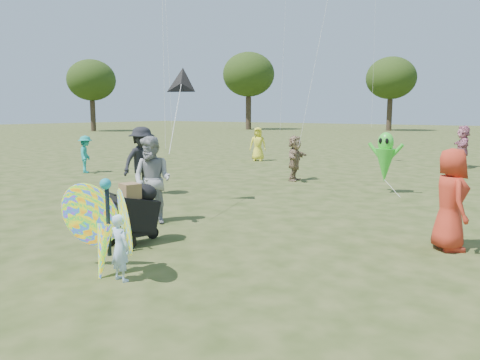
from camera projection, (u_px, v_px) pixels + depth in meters
name	position (u px, v px, depth m)	size (l,w,h in m)	color
ground	(194.00, 263.00, 7.18)	(160.00, 160.00, 0.00)	#51592B
child_girl	(120.00, 248.00, 6.39)	(0.34, 0.22, 0.94)	#B2D4FC
adult_man	(152.00, 180.00, 9.65)	(0.88, 0.69, 1.81)	#989A9E
grey_bag	(129.00, 221.00, 9.63)	(0.48, 0.40, 0.15)	gray
crowd_a	(450.00, 200.00, 7.79)	(0.84, 0.55, 1.72)	red
crowd_b	(142.00, 161.00, 12.90)	(1.23, 0.71, 1.90)	black
crowd_d	(295.00, 158.00, 15.68)	(1.41, 0.45, 1.52)	#92775A
crowd_g	(258.00, 144.00, 22.00)	(0.77, 0.50, 1.58)	yellow
crowd_i	(86.00, 154.00, 17.71)	(0.91, 0.52, 1.41)	teal
crowd_j	(463.00, 146.00, 19.40)	(1.62, 0.52, 1.75)	#B66880
jogging_stroller	(135.00, 210.00, 8.16)	(0.70, 1.12, 1.09)	black
butterfly_kite	(105.00, 229.00, 6.62)	(1.74, 0.75, 1.59)	orange
delta_kite_rig	(181.00, 84.00, 11.33)	(1.71, 2.09, 1.94)	black
alien_kite	(385.00, 159.00, 13.21)	(1.12, 0.69, 1.74)	green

